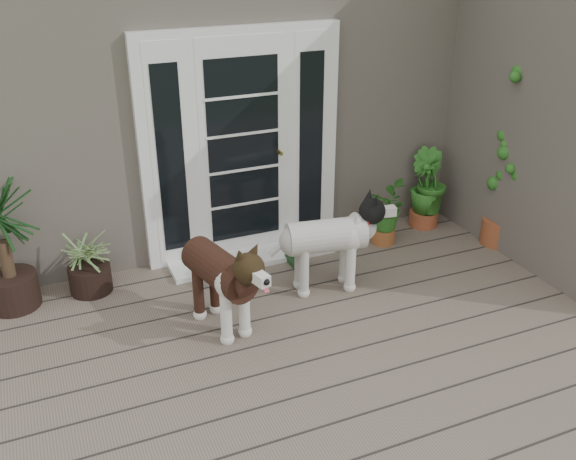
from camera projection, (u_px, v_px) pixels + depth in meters
name	position (u px, v px, depth m)	size (l,w,h in m)	color
deck	(373.00, 381.00, 4.64)	(6.20, 4.60, 0.12)	#6B5B4C
house_main	(199.00, 64.00, 7.51)	(7.40, 4.00, 3.10)	#665E54
door_unit	(242.00, 147.00, 5.89)	(1.90, 0.14, 2.15)	white
door_step	(252.00, 256.00, 6.19)	(1.60, 0.40, 0.05)	white
brindle_dog	(220.00, 285.00, 4.99)	(0.40, 0.93, 0.78)	#3D2016
white_dog	(326.00, 250.00, 5.53)	(0.39, 0.92, 0.76)	white
spider_plant	(87.00, 258.00, 5.52)	(0.61, 0.61, 0.65)	#94BD74
yucca	(3.00, 245.00, 5.19)	(0.80, 0.80, 1.16)	black
herb_a	(384.00, 217.00, 6.39)	(0.44, 0.44, 0.56)	#29631C
herb_b	(427.00, 198.00, 6.76)	(0.41, 0.41, 0.62)	#25621C
herb_c	(425.00, 199.00, 6.75)	(0.39, 0.39, 0.61)	#185719
sapling	(511.00, 156.00, 6.10)	(0.55, 0.55, 1.87)	#1B5E20
clog_left	(294.00, 260.00, 6.08)	(0.12, 0.26, 0.08)	black
clog_right	(303.00, 265.00, 5.99)	(0.13, 0.27, 0.08)	black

